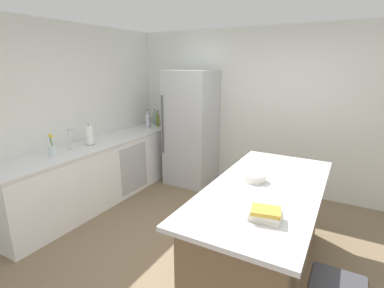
% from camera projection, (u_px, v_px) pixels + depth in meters
% --- Properties ---
extents(ground_plane, '(7.20, 7.20, 0.00)m').
position_uv_depth(ground_plane, '(209.00, 262.00, 3.09)').
color(ground_plane, '#7A664C').
extents(wall_rear, '(6.00, 0.10, 2.60)m').
position_uv_depth(wall_rear, '(272.00, 112.00, 4.64)').
color(wall_rear, silver).
rests_on(wall_rear, ground_plane).
extents(wall_left, '(0.10, 6.00, 2.60)m').
position_uv_depth(wall_left, '(46.00, 121.00, 3.89)').
color(wall_left, silver).
rests_on(wall_left, ground_plane).
extents(counter_run_left, '(0.65, 3.14, 0.92)m').
position_uv_depth(counter_run_left, '(101.00, 171.00, 4.41)').
color(counter_run_left, white).
rests_on(counter_run_left, ground_plane).
extents(kitchen_island, '(0.98, 2.13, 0.92)m').
position_uv_depth(kitchen_island, '(262.00, 229.00, 2.84)').
color(kitchen_island, '#7A6047').
rests_on(kitchen_island, ground_plane).
extents(refrigerator, '(0.77, 0.74, 1.94)m').
position_uv_depth(refrigerator, '(191.00, 128.00, 4.97)').
color(refrigerator, '#B7BABF').
rests_on(refrigerator, ground_plane).
extents(sink_faucet, '(0.15, 0.05, 0.30)m').
position_uv_depth(sink_faucet, '(69.00, 138.00, 3.88)').
color(sink_faucet, silver).
rests_on(sink_faucet, counter_run_left).
extents(flower_vase, '(0.09, 0.09, 0.30)m').
position_uv_depth(flower_vase, '(52.00, 149.00, 3.61)').
color(flower_vase, silver).
rests_on(flower_vase, counter_run_left).
extents(paper_towel_roll, '(0.14, 0.14, 0.31)m').
position_uv_depth(paper_towel_roll, '(89.00, 136.00, 4.13)').
color(paper_towel_roll, gray).
rests_on(paper_towel_roll, counter_run_left).
extents(gin_bottle, '(0.07, 0.07, 0.29)m').
position_uv_depth(gin_bottle, '(155.00, 119.00, 5.49)').
color(gin_bottle, '#8CB79E').
rests_on(gin_bottle, counter_run_left).
extents(olive_oil_bottle, '(0.05, 0.05, 0.29)m').
position_uv_depth(olive_oil_bottle, '(158.00, 120.00, 5.36)').
color(olive_oil_bottle, olive).
rests_on(olive_oil_bottle, counter_run_left).
extents(hot_sauce_bottle, '(0.06, 0.06, 0.24)m').
position_uv_depth(hot_sauce_bottle, '(149.00, 122.00, 5.36)').
color(hot_sauce_bottle, red).
rests_on(hot_sauce_bottle, counter_run_left).
extents(soda_bottle, '(0.07, 0.07, 0.33)m').
position_uv_depth(soda_bottle, '(148.00, 121.00, 5.22)').
color(soda_bottle, silver).
rests_on(soda_bottle, counter_run_left).
extents(cookbook_stack, '(0.24, 0.20, 0.09)m').
position_uv_depth(cookbook_stack, '(266.00, 215.00, 2.13)').
color(cookbook_stack, silver).
rests_on(cookbook_stack, kitchen_island).
extents(mixing_bowl, '(0.23, 0.23, 0.08)m').
position_uv_depth(mixing_bowl, '(255.00, 177.00, 2.85)').
color(mixing_bowl, silver).
rests_on(mixing_bowl, kitchen_island).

